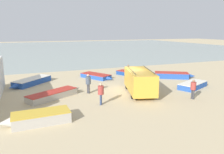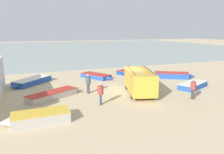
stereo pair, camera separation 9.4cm
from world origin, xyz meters
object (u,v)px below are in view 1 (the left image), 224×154
object	(u,v)px
fishing_rowboat_5	(96,76)
fisherman_3	(88,82)
fishing_rowboat_6	(173,75)
fishing_rowboat_2	(54,94)
fishing_rowboat_3	(193,85)
parked_van	(139,81)
fisherman_1	(193,87)
fishing_rowboat_4	(39,118)
fisherman_2	(101,92)
fisherman_0	(128,71)
fishing_rowboat_0	(128,73)
fishing_rowboat_1	(31,81)

from	to	relation	value
fishing_rowboat_5	fisherman_3	size ratio (longest dim) A/B	2.46
fishing_rowboat_6	fisherman_3	world-z (taller)	fisherman_3
fishing_rowboat_2	fishing_rowboat_3	distance (m)	13.19
parked_van	fisherman_1	distance (m)	4.50
parked_van	fishing_rowboat_4	xyz separation A→B (m)	(-8.77, -3.48, -0.80)
fishing_rowboat_3	fishing_rowboat_5	world-z (taller)	fishing_rowboat_3
fishing_rowboat_3	fishing_rowboat_4	xyz separation A→B (m)	(-14.61, -3.21, 0.06)
fishing_rowboat_2	fishing_rowboat_5	size ratio (longest dim) A/B	1.17
fisherman_1	fisherman_3	xyz separation A→B (m)	(-7.48, 4.76, 0.06)
fishing_rowboat_3	fishing_rowboat_4	distance (m)	14.96
fishing_rowboat_3	fishing_rowboat_5	distance (m)	10.72
fisherman_2	fisherman_1	bearing A→B (deg)	-167.25
parked_van	fishing_rowboat_5	xyz separation A→B (m)	(-1.69, 7.36, -0.89)
fisherman_0	fisherman_3	xyz separation A→B (m)	(-5.48, -3.22, -0.03)
fishing_rowboat_0	fisherman_0	size ratio (longest dim) A/B	2.18
fishing_rowboat_3	fishing_rowboat_6	distance (m)	4.51
parked_van	fishing_rowboat_1	distance (m)	11.35
fishing_rowboat_4	fisherman_3	xyz separation A→B (m)	(4.52, 5.12, 0.70)
fishing_rowboat_1	fisherman_1	world-z (taller)	fisherman_1
fishing_rowboat_1	fishing_rowboat_5	world-z (taller)	fishing_rowboat_1
fishing_rowboat_2	fishing_rowboat_6	xyz separation A→B (m)	(13.98, 2.78, 0.05)
fisherman_1	fisherman_0	bearing A→B (deg)	-76.19
parked_van	fishing_rowboat_4	distance (m)	9.47
fishing_rowboat_3	fisherman_0	size ratio (longest dim) A/B	2.38
fishing_rowboat_6	fisherman_0	bearing A→B (deg)	-156.85
parked_van	fishing_rowboat_6	world-z (taller)	parked_van
parked_van	fishing_rowboat_6	bearing A→B (deg)	-41.72
fishing_rowboat_5	fishing_rowboat_6	world-z (taller)	fishing_rowboat_6
fishing_rowboat_3	fisherman_0	bearing A→B (deg)	107.90
fisherman_3	fisherman_2	bearing A→B (deg)	73.79
fishing_rowboat_0	fisherman_1	distance (m)	10.69
fishing_rowboat_0	fishing_rowboat_2	size ratio (longest dim) A/B	0.78
fishing_rowboat_1	fisherman_1	xyz separation A→B (m)	(12.15, -10.11, 0.67)
fisherman_1	fisherman_3	bearing A→B (deg)	-32.80
fishing_rowboat_1	parked_van	bearing A→B (deg)	96.28
fishing_rowboat_3	fisherman_0	world-z (taller)	fisherman_0
fisherman_0	fishing_rowboat_4	bearing A→B (deg)	-48.46
fishing_rowboat_0	fishing_rowboat_1	distance (m)	11.48
fishing_rowboat_1	fisherman_0	distance (m)	10.39
fisherman_0	fishing_rowboat_0	bearing A→B (deg)	155.19
fishing_rowboat_1	fishing_rowboat_2	world-z (taller)	fishing_rowboat_1
fishing_rowboat_2	fishing_rowboat_6	bearing A→B (deg)	-19.23
fishing_rowboat_2	fisherman_0	distance (m)	9.20
fishing_rowboat_6	fisherman_0	distance (m)	5.60
fishing_rowboat_2	fisherman_3	world-z (taller)	fisherman_3
fishing_rowboat_2	fishing_rowboat_4	world-z (taller)	fishing_rowboat_4
fishing_rowboat_0	fishing_rowboat_4	size ratio (longest dim) A/B	0.95
fishing_rowboat_5	fishing_rowboat_6	bearing A→B (deg)	38.85
fishing_rowboat_4	fisherman_1	size ratio (longest dim) A/B	2.53
fisherman_3	fishing_rowboat_4	bearing A→B (deg)	31.44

